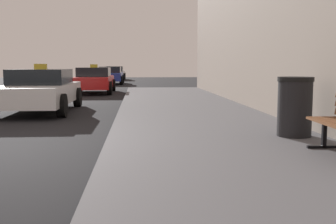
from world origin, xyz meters
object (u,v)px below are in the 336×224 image
Objects in this scene: trash_bin at (295,106)px; car_blue at (110,75)px; car_white at (40,90)px; car_red at (94,80)px; car_silver at (115,73)px.

trash_bin is 23.93m from car_blue.
car_blue is at bearing 101.52° from trash_bin.
car_white is 1.01× the size of car_red.
car_red is 9.74m from car_blue.
car_white reaches higher than car_silver.
car_white is 1.04× the size of car_silver.
car_silver is (0.00, 18.55, -0.00)m from car_red.
trash_bin is 0.23× the size of car_blue.
car_red is at bearing 89.00° from car_blue.
car_blue is 1.08× the size of car_silver.
trash_bin is at bearing 135.73° from car_white.
car_blue is (0.89, 17.92, -0.00)m from car_white.
trash_bin is 14.57m from car_red.
trash_bin is 7.92m from car_white.
car_white reaches higher than trash_bin.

